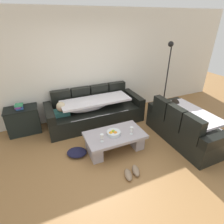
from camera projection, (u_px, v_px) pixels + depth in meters
ground_plane at (120, 162)px, 3.44m from camera, size 14.00×14.00×0.00m
back_wall at (84, 67)px, 4.54m from camera, size 9.00×0.10×2.70m
couch_along_wall at (94, 111)px, 4.61m from camera, size 2.41×0.92×0.88m
couch_near_window at (186, 126)px, 3.96m from camera, size 0.92×1.75×0.88m
coffee_table at (115, 140)px, 3.68m from camera, size 1.20×0.68×0.38m
fruit_bowl at (114, 133)px, 3.57m from camera, size 0.28×0.28×0.10m
wine_glass_near_left at (102, 136)px, 3.34m from camera, size 0.07×0.07×0.17m
wine_glass_near_right at (132, 129)px, 3.56m from camera, size 0.07×0.07×0.17m
side_cabinet at (23, 120)px, 4.20m from camera, size 0.72×0.44×0.64m
book_stack_on_cabinet at (19, 107)px, 4.03m from camera, size 0.18×0.22×0.10m
floor_lamp at (167, 73)px, 4.88m from camera, size 0.33×0.31×1.95m
pair_of_shoes at (132, 173)px, 3.15m from camera, size 0.36×0.32×0.09m
crumpled_garment at (77, 152)px, 3.60m from camera, size 0.50×0.46×0.12m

